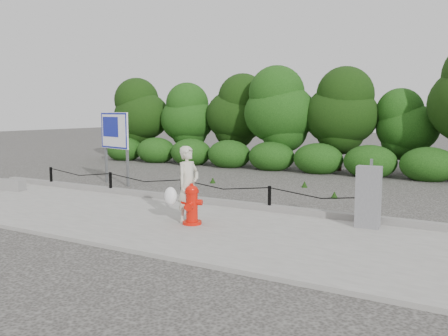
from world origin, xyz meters
TOP-DOWN VIEW (x-y plane):
  - ground at (0.00, 0.00)m, footprint 90.00×90.00m
  - sidewalk at (0.00, -2.00)m, footprint 14.00×4.00m
  - curb at (0.00, 0.05)m, footprint 14.00×0.22m
  - chain_barrier at (0.00, 0.00)m, footprint 10.06×0.06m
  - treeline at (0.90, 8.89)m, footprint 20.32×3.63m
  - fire_hydrant at (1.65, -1.98)m, footprint 0.49×0.51m
  - pedestrian at (1.47, -1.89)m, footprint 0.72×0.63m
  - concrete_block at (-5.48, -1.14)m, footprint 1.02×0.52m
  - utility_cabinet at (4.87, -0.43)m, footprint 0.49×0.35m
  - advertising_sign at (-3.84, 1.66)m, footprint 1.46×0.44m

SIDE VIEW (x-z plane):
  - ground at x=0.00m, z-range 0.00..0.00m
  - sidewalk at x=0.00m, z-range 0.00..0.08m
  - curb at x=0.00m, z-range 0.08..0.22m
  - concrete_block at x=-5.48m, z-range 0.08..0.39m
  - chain_barrier at x=0.00m, z-range 0.16..0.76m
  - fire_hydrant at x=1.65m, z-range 0.06..0.92m
  - utility_cabinet at x=4.87m, z-range 0.02..1.39m
  - pedestrian at x=1.47m, z-range 0.06..1.68m
  - advertising_sign at x=-3.84m, z-range 0.49..2.87m
  - treeline at x=0.90m, z-range 0.08..4.90m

